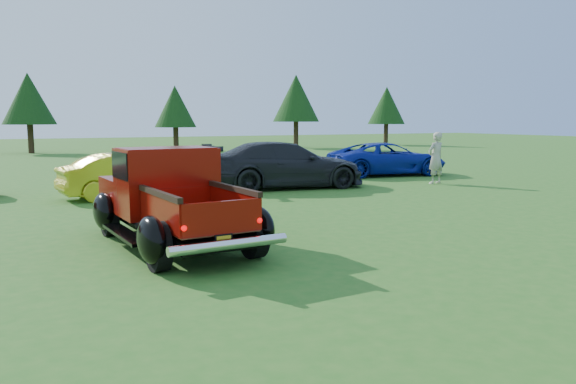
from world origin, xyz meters
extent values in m
plane|color=#28631C|center=(0.00, 0.00, 0.00)|extent=(120.00, 120.00, 0.00)
cylinder|color=#332114|center=(-3.00, 31.00, 0.90)|extent=(0.36, 0.36, 1.80)
cone|color=black|center=(-3.00, 31.00, 3.40)|extent=(3.20, 3.20, 3.20)
cylinder|color=#332114|center=(6.00, 30.00, 0.79)|extent=(0.36, 0.36, 1.58)
cone|color=black|center=(6.00, 30.00, 2.99)|extent=(2.82, 2.82, 2.82)
cylinder|color=#332114|center=(15.00, 29.50, 0.97)|extent=(0.36, 0.36, 1.94)
cone|color=black|center=(15.00, 29.50, 3.67)|extent=(3.46, 3.46, 3.46)
cylinder|color=#332114|center=(24.00, 30.50, 0.86)|extent=(0.36, 0.36, 1.73)
cone|color=black|center=(24.00, 30.50, 3.26)|extent=(3.07, 3.07, 3.07)
cylinder|color=black|center=(-2.66, -0.11, 0.35)|extent=(0.26, 0.72, 0.71)
cylinder|color=black|center=(-1.16, 0.00, 0.35)|extent=(0.26, 0.72, 0.71)
cylinder|color=black|center=(-2.86, 2.72, 0.35)|extent=(0.26, 0.72, 0.71)
cylinder|color=black|center=(-1.36, 2.83, 0.35)|extent=(0.26, 0.72, 0.71)
cube|color=black|center=(-2.01, 1.40, 0.40)|extent=(1.53, 4.24, 0.18)
cube|color=maroon|center=(-2.11, 2.86, 0.76)|extent=(1.60, 1.43, 0.55)
cube|color=silver|center=(-2.16, 3.54, 0.75)|extent=(1.42, 0.15, 0.44)
cube|color=maroon|center=(-2.03, 1.71, 1.06)|extent=(1.64, 1.13, 1.15)
cube|color=black|center=(-2.03, 1.71, 1.37)|extent=(1.67, 1.04, 0.44)
cube|color=maroon|center=(-2.03, 1.71, 1.61)|extent=(1.57, 1.03, 0.07)
cube|color=brown|center=(-1.93, 0.30, 0.55)|extent=(1.32, 1.85, 0.04)
cube|color=maroon|center=(-2.53, 0.26, 0.78)|extent=(0.17, 1.77, 0.46)
cube|color=maroon|center=(-1.33, 0.34, 0.78)|extent=(0.17, 1.77, 0.46)
cube|color=maroon|center=(-1.99, 1.18, 0.78)|extent=(1.20, 0.13, 0.46)
cube|color=maroon|center=(-1.87, -0.58, 0.78)|extent=(1.20, 0.14, 0.46)
cube|color=black|center=(-2.53, 0.26, 1.05)|extent=(0.21, 1.77, 0.08)
cube|color=black|center=(-1.33, 0.34, 1.05)|extent=(0.21, 1.77, 0.08)
ellipsoid|color=black|center=(-2.74, -0.11, 0.46)|extent=(0.47, 0.96, 0.78)
ellipsoid|color=black|center=(-1.07, 0.01, 0.46)|extent=(0.47, 0.96, 0.78)
ellipsoid|color=black|center=(-2.95, 2.71, 0.46)|extent=(0.47, 0.96, 0.78)
ellipsoid|color=black|center=(-1.27, 2.83, 0.46)|extent=(0.47, 0.96, 0.78)
cube|color=black|center=(-2.85, 1.30, 0.29)|extent=(0.41, 1.87, 0.05)
cube|color=black|center=(-1.17, 1.42, 0.29)|extent=(0.41, 1.87, 0.05)
cylinder|color=silver|center=(-1.85, -0.80, 0.44)|extent=(1.73, 0.26, 0.14)
cube|color=black|center=(-1.87, -0.62, 0.49)|extent=(0.27, 0.03, 0.13)
cube|color=gold|center=(-1.86, -0.63, 0.49)|extent=(0.21, 0.02, 0.09)
sphere|color=#CC0505|center=(-2.43, -0.65, 0.69)|extent=(0.08, 0.08, 0.08)
sphere|color=#CC0505|center=(-1.30, -0.57, 0.69)|extent=(0.08, 0.08, 0.08)
imported|color=gold|center=(-1.50, 7.84, 0.60)|extent=(3.77, 1.69, 1.20)
imported|color=black|center=(3.27, 7.77, 0.72)|extent=(5.18, 2.67, 1.44)
imported|color=#0D1D90|center=(8.54, 9.59, 0.62)|extent=(4.76, 2.75, 1.25)
imported|color=#A5A18F|center=(8.20, 6.52, 0.86)|extent=(0.67, 0.48, 1.71)
camera|label=1|loc=(-4.49, -7.79, 2.13)|focal=35.00mm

